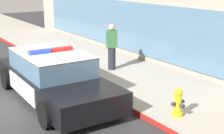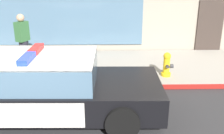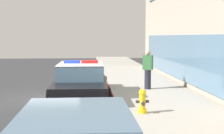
# 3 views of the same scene
# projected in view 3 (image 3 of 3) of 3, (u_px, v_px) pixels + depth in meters

# --- Properties ---
(ground) EXTENTS (48.00, 48.00, 0.00)m
(ground) POSITION_uv_depth(u_px,v_px,m) (48.00, 99.00, 12.83)
(ground) COLOR #303033
(sidewalk) EXTENTS (48.00, 3.39, 0.15)m
(sidewalk) POSITION_uv_depth(u_px,v_px,m) (155.00, 95.00, 13.14)
(sidewalk) COLOR #A39E93
(sidewalk) RESTS_ON ground
(curb_red_paint) EXTENTS (28.80, 0.04, 0.14)m
(curb_red_paint) POSITION_uv_depth(u_px,v_px,m) (112.00, 96.00, 13.02)
(curb_red_paint) COLOR maroon
(curb_red_paint) RESTS_ON ground
(police_cruiser) EXTENTS (5.19, 2.22, 1.49)m
(police_cruiser) POSITION_uv_depth(u_px,v_px,m) (81.00, 81.00, 12.81)
(police_cruiser) COLOR black
(police_cruiser) RESTS_ON ground
(fire_hydrant) EXTENTS (0.34, 0.39, 0.73)m
(fire_hydrant) POSITION_uv_depth(u_px,v_px,m) (142.00, 101.00, 9.77)
(fire_hydrant) COLOR gold
(fire_hydrant) RESTS_ON sidewalk
(pedestrian_on_sidewalk) EXTENTS (0.41, 0.47, 1.71)m
(pedestrian_on_sidewalk) POSITION_uv_depth(u_px,v_px,m) (148.00, 69.00, 14.22)
(pedestrian_on_sidewalk) COLOR #23232D
(pedestrian_on_sidewalk) RESTS_ON sidewalk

